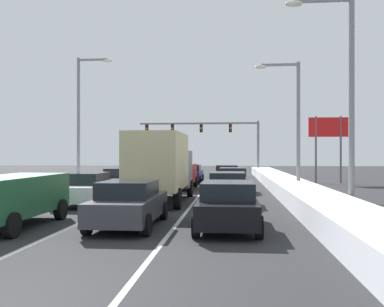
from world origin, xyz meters
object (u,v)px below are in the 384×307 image
(sedan_tan_right_lane_third, at_px, (233,179))
(sedan_navy_center_lane_fourth, at_px, (190,173))
(sedan_maroon_right_lane_fourth, at_px, (227,175))
(box_truck_center_lane_second, at_px, (161,164))
(sedan_charcoal_center_lane_nearest, at_px, (129,203))
(suv_green_left_lane_nearest, at_px, (11,196))
(traffic_light_gantry, at_px, (212,132))
(suv_silver_left_lane_fourth, at_px, (142,171))
(street_lamp_right_near, at_px, (342,85))
(sedan_black_right_lane_nearest, at_px, (228,205))
(suv_red_center_lane_third, at_px, (179,174))
(sedan_black_left_lane_third, at_px, (122,180))
(street_lamp_right_mid, at_px, (292,115))
(sedan_white_left_lane_second, at_px, (87,188))
(sedan_silver_right_lane_second, at_px, (228,187))
(roadside_sign_right, at_px, (328,134))
(street_lamp_left_mid, at_px, (83,111))

(sedan_tan_right_lane_third, relative_size, sedan_navy_center_lane_fourth, 1.00)
(sedan_maroon_right_lane_fourth, distance_m, box_truck_center_lane_second, 12.94)
(sedan_charcoal_center_lane_nearest, xyz_separation_m, suv_green_left_lane_nearest, (-3.80, -0.50, 0.25))
(sedan_charcoal_center_lane_nearest, xyz_separation_m, traffic_light_gantry, (1.11, 35.15, 4.12))
(suv_silver_left_lane_fourth, height_order, street_lamp_right_near, street_lamp_right_near)
(sedan_black_right_lane_nearest, bearing_deg, street_lamp_right_near, 37.19)
(suv_red_center_lane_third, bearing_deg, suv_silver_left_lane_fourth, 130.91)
(suv_red_center_lane_third, xyz_separation_m, sedan_navy_center_lane_fourth, (0.15, 6.00, -0.25))
(suv_silver_left_lane_fourth, xyz_separation_m, street_lamp_right_near, (11.32, -15.60, 4.07))
(sedan_black_left_lane_third, bearing_deg, sedan_charcoal_center_lane_nearest, -73.92)
(street_lamp_right_near, distance_m, street_lamp_right_mid, 8.55)
(sedan_charcoal_center_lane_nearest, distance_m, street_lamp_right_mid, 14.21)
(suv_red_center_lane_third, distance_m, sedan_navy_center_lane_fourth, 6.01)
(sedan_white_left_lane_second, bearing_deg, sedan_silver_right_lane_second, 10.60)
(sedan_maroon_right_lane_fourth, xyz_separation_m, sedan_charcoal_center_lane_nearest, (-2.99, -19.29, 0.00))
(sedan_black_left_lane_third, height_order, roadside_sign_right, roadside_sign_right)
(street_lamp_right_near, bearing_deg, sedan_black_left_lane_third, 142.35)
(sedan_charcoal_center_lane_nearest, bearing_deg, sedan_black_right_lane_nearest, -1.73)
(sedan_navy_center_lane_fourth, relative_size, suv_green_left_lane_nearest, 0.92)
(traffic_light_gantry, distance_m, street_lamp_left_mid, 20.79)
(suv_silver_left_lane_fourth, bearing_deg, sedan_charcoal_center_lane_nearest, -78.97)
(sedan_maroon_right_lane_fourth, xyz_separation_m, street_lamp_right_mid, (3.93, -7.53, 3.96))
(box_truck_center_lane_second, relative_size, suv_green_left_lane_nearest, 1.47)
(sedan_white_left_lane_second, bearing_deg, roadside_sign_right, 47.92)
(sedan_black_right_lane_nearest, xyz_separation_m, sedan_navy_center_lane_fourth, (-3.29, 20.94, 0.00))
(suv_green_left_lane_nearest, distance_m, street_lamp_right_near, 12.71)
(sedan_maroon_right_lane_fourth, bearing_deg, suv_green_left_lane_nearest, -108.92)
(street_lamp_right_near, xyz_separation_m, street_lamp_left_mid, (-15.19, 13.02, 0.47))
(box_truck_center_lane_second, bearing_deg, suv_silver_left_lane_fourth, 106.54)
(sedan_tan_right_lane_third, height_order, sedan_charcoal_center_lane_nearest, same)
(suv_silver_left_lane_fourth, relative_size, traffic_light_gantry, 0.35)
(sedan_black_left_lane_third, height_order, street_lamp_right_near, street_lamp_right_near)
(street_lamp_right_near, bearing_deg, sedan_tan_right_lane_third, 112.89)
(sedan_tan_right_lane_third, xyz_separation_m, sedan_navy_center_lane_fourth, (-3.47, 7.58, 0.00))
(sedan_charcoal_center_lane_nearest, bearing_deg, roadside_sign_right, 62.67)
(sedan_silver_right_lane_second, height_order, traffic_light_gantry, traffic_light_gantry)
(sedan_black_right_lane_nearest, relative_size, suv_silver_left_lane_fourth, 0.92)
(sedan_charcoal_center_lane_nearest, relative_size, sedan_navy_center_lane_fourth, 1.00)
(roadside_sign_right, bearing_deg, traffic_light_gantry, 127.45)
(traffic_light_gantry, bearing_deg, sedan_tan_right_lane_third, -83.99)
(traffic_light_gantry, bearing_deg, sedan_maroon_right_lane_fourth, -83.26)
(street_lamp_left_mid, bearing_deg, street_lamp_right_mid, -17.29)
(sedan_black_right_lane_nearest, distance_m, street_lamp_left_mid, 20.17)
(street_lamp_right_near, xyz_separation_m, roadside_sign_right, (3.65, 18.61, -1.07))
(box_truck_center_lane_second, distance_m, sedan_white_left_lane_second, 3.70)
(sedan_maroon_right_lane_fourth, xyz_separation_m, suv_silver_left_lane_fourth, (-6.66, -0.44, 0.25))
(street_lamp_right_near, distance_m, street_lamp_left_mid, 20.01)
(suv_silver_left_lane_fourth, xyz_separation_m, traffic_light_gantry, (4.78, 16.30, 3.87))
(suv_silver_left_lane_fourth, distance_m, street_lamp_right_mid, 13.28)
(sedan_maroon_right_lane_fourth, bearing_deg, sedan_black_left_lane_third, -130.25)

